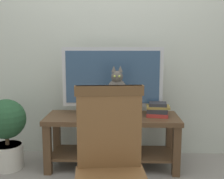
# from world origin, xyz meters

# --- Properties ---
(back_wall) EXTENTS (7.00, 0.12, 2.80)m
(back_wall) POSITION_xyz_m (0.00, 0.93, 1.40)
(back_wall) COLOR #B7BCB2
(back_wall) RESTS_ON ground
(tv_stand) EXTENTS (1.30, 0.48, 0.52)m
(tv_stand) POSITION_xyz_m (0.01, 0.49, 0.36)
(tv_stand) COLOR #513823
(tv_stand) RESTS_ON ground
(tv) EXTENTS (1.00, 0.20, 0.67)m
(tv) POSITION_xyz_m (0.01, 0.59, 0.87)
(tv) COLOR #B7B7BC
(tv) RESTS_ON tv_stand
(media_box) EXTENTS (0.41, 0.28, 0.07)m
(media_box) POSITION_xyz_m (0.06, 0.40, 0.55)
(media_box) COLOR #BCBCC1
(media_box) RESTS_ON tv_stand
(cat) EXTENTS (0.22, 0.28, 0.43)m
(cat) POSITION_xyz_m (0.06, 0.39, 0.75)
(cat) COLOR #514C47
(cat) RESTS_ON media_box
(wooden_chair) EXTENTS (0.45, 0.45, 0.97)m
(wooden_chair) POSITION_xyz_m (0.04, -0.66, 0.55)
(wooden_chair) COLOR brown
(wooden_chair) RESTS_ON ground
(book_stack) EXTENTS (0.23, 0.21, 0.14)m
(book_stack) POSITION_xyz_m (0.46, 0.50, 0.59)
(book_stack) COLOR #B2332D
(book_stack) RESTS_ON tv_stand
(potted_plant) EXTENTS (0.38, 0.38, 0.69)m
(potted_plant) POSITION_xyz_m (-1.01, 0.41, 0.40)
(potted_plant) COLOR beige
(potted_plant) RESTS_ON ground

